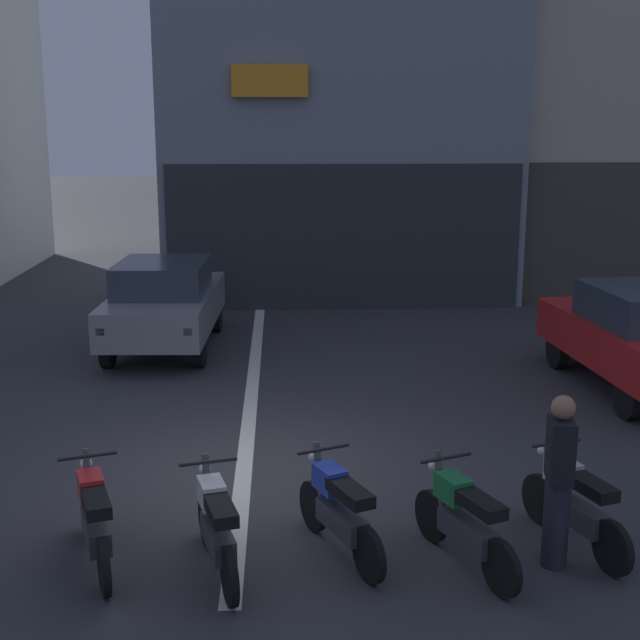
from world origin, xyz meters
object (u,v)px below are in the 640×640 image
(car_grey_crossing_near, at_px, (165,302))
(car_blue_down_street, at_px, (323,246))
(motorcycle_blue_row_centre, at_px, (339,509))
(motorcycle_green_row_right_mid, at_px, (464,520))
(motorcycle_red_row_leftmost, at_px, (95,518))
(motorcycle_white_row_left_mid, at_px, (216,526))
(motorcycle_silver_row_rightmost, at_px, (574,503))
(person_by_motorcycles, at_px, (559,480))

(car_grey_crossing_near, bearing_deg, car_blue_down_street, 65.89)
(car_grey_crossing_near, bearing_deg, motorcycle_blue_row_centre, -71.54)
(motorcycle_green_row_right_mid, bearing_deg, motorcycle_red_row_leftmost, 176.74)
(car_blue_down_street, distance_m, motorcycle_green_row_right_mid, 15.47)
(car_blue_down_street, height_order, motorcycle_blue_row_centre, car_blue_down_street)
(car_grey_crossing_near, height_order, motorcycle_blue_row_centre, car_grey_crossing_near)
(motorcycle_red_row_leftmost, height_order, motorcycle_blue_row_centre, same)
(motorcycle_green_row_right_mid, bearing_deg, car_blue_down_street, 92.06)
(motorcycle_white_row_left_mid, height_order, motorcycle_green_row_right_mid, same)
(motorcycle_silver_row_rightmost, bearing_deg, motorcycle_blue_row_centre, -178.79)
(motorcycle_silver_row_rightmost, distance_m, person_by_motorcycles, 0.62)
(motorcycle_silver_row_rightmost, bearing_deg, motorcycle_red_row_leftmost, -178.30)
(motorcycle_red_row_leftmost, bearing_deg, person_by_motorcycles, -3.10)
(car_grey_crossing_near, xyz_separation_m, motorcycle_red_row_leftmost, (0.36, -8.02, -0.43))
(car_grey_crossing_near, height_order, person_by_motorcycles, person_by_motorcycles)
(motorcycle_red_row_leftmost, relative_size, motorcycle_green_row_right_mid, 1.02)
(motorcycle_red_row_leftmost, xyz_separation_m, motorcycle_blue_row_centre, (2.29, 0.09, 0.00))
(motorcycle_silver_row_rightmost, bearing_deg, person_by_motorcycles, -128.39)
(motorcycle_red_row_leftmost, relative_size, motorcycle_silver_row_rightmost, 1.00)
(motorcycle_white_row_left_mid, relative_size, motorcycle_blue_row_centre, 1.05)
(motorcycle_green_row_right_mid, distance_m, motorcycle_silver_row_rightmost, 1.20)
(motorcycle_white_row_left_mid, distance_m, motorcycle_green_row_right_mid, 2.29)
(car_grey_crossing_near, bearing_deg, motorcycle_silver_row_rightmost, -57.91)
(car_grey_crossing_near, xyz_separation_m, motorcycle_silver_row_rightmost, (4.95, -7.89, -0.43))
(motorcycle_red_row_leftmost, bearing_deg, motorcycle_white_row_left_mid, -10.17)
(car_blue_down_street, height_order, motorcycle_silver_row_rightmost, car_blue_down_street)
(motorcycle_white_row_left_mid, xyz_separation_m, motorcycle_blue_row_centre, (1.15, 0.29, 0.00))
(motorcycle_green_row_right_mid, height_order, motorcycle_silver_row_rightmost, same)
(motorcycle_silver_row_rightmost, relative_size, person_by_motorcycles, 0.96)
(motorcycle_green_row_right_mid, distance_m, person_by_motorcycles, 0.95)
(car_grey_crossing_near, xyz_separation_m, motorcycle_white_row_left_mid, (1.50, -8.23, -0.43))
(motorcycle_white_row_left_mid, distance_m, motorcycle_blue_row_centre, 1.18)
(motorcycle_red_row_leftmost, bearing_deg, motorcycle_blue_row_centre, 2.18)
(motorcycle_red_row_leftmost, relative_size, motorcycle_white_row_left_mid, 0.99)
(person_by_motorcycles, bearing_deg, motorcycle_white_row_left_mid, 179.52)
(motorcycle_red_row_leftmost, xyz_separation_m, motorcycle_green_row_right_mid, (3.44, -0.20, 0.00))
(motorcycle_silver_row_rightmost, xyz_separation_m, person_by_motorcycles, (-0.29, -0.37, 0.40))
(motorcycle_white_row_left_mid, height_order, person_by_motorcycles, person_by_motorcycles)
(car_grey_crossing_near, height_order, motorcycle_silver_row_rightmost, car_grey_crossing_near)
(car_blue_down_street, xyz_separation_m, motorcycle_red_row_leftmost, (-2.89, -15.26, -0.43))
(motorcycle_silver_row_rightmost, bearing_deg, motorcycle_white_row_left_mid, -174.33)
(motorcycle_blue_row_centre, bearing_deg, motorcycle_red_row_leftmost, -177.82)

